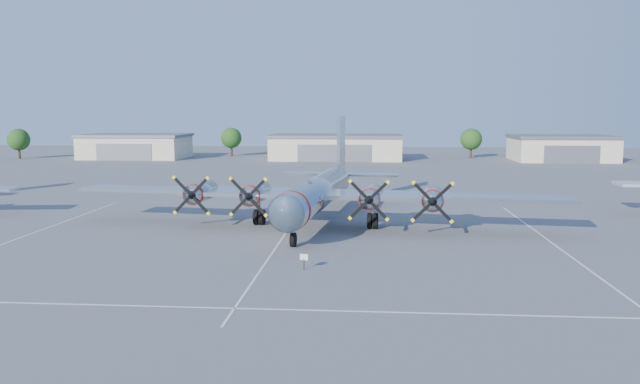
# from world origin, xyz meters

# --- Properties ---
(ground) EXTENTS (260.00, 260.00, 0.00)m
(ground) POSITION_xyz_m (0.00, 0.00, 0.00)
(ground) COLOR #5C5C5E
(ground) RESTS_ON ground
(parking_lines) EXTENTS (60.00, 50.08, 0.01)m
(parking_lines) POSITION_xyz_m (0.00, -1.75, 0.01)
(parking_lines) COLOR silver
(parking_lines) RESTS_ON ground
(hangar_west) EXTENTS (22.60, 14.60, 5.40)m
(hangar_west) POSITION_xyz_m (-45.00, 81.96, 2.71)
(hangar_west) COLOR beige
(hangar_west) RESTS_ON ground
(hangar_center) EXTENTS (28.60, 14.60, 5.40)m
(hangar_center) POSITION_xyz_m (0.00, 81.96, 2.71)
(hangar_center) COLOR beige
(hangar_center) RESTS_ON ground
(hangar_east) EXTENTS (20.60, 14.60, 5.40)m
(hangar_east) POSITION_xyz_m (48.00, 81.96, 2.71)
(hangar_east) COLOR beige
(hangar_east) RESTS_ON ground
(tree_far_west) EXTENTS (4.80, 4.80, 6.64)m
(tree_far_west) POSITION_xyz_m (-70.00, 78.00, 4.22)
(tree_far_west) COLOR #382619
(tree_far_west) RESTS_ON ground
(tree_west) EXTENTS (4.80, 4.80, 6.64)m
(tree_west) POSITION_xyz_m (-25.00, 90.00, 4.22)
(tree_west) COLOR #382619
(tree_west) RESTS_ON ground
(tree_east) EXTENTS (4.80, 4.80, 6.64)m
(tree_east) POSITION_xyz_m (30.00, 88.00, 4.22)
(tree_east) COLOR #382619
(tree_east) RESTS_ON ground
(main_bomber_b29) EXTENTS (48.40, 35.82, 10.00)m
(main_bomber_b29) POSITION_xyz_m (2.50, 4.08, 0.00)
(main_bomber_b29) COLOR silver
(main_bomber_b29) RESTS_ON ground
(info_placard) EXTENTS (0.56, 0.18, 1.09)m
(info_placard) POSITION_xyz_m (2.90, -13.55, 0.77)
(info_placard) COLOR black
(info_placard) RESTS_ON ground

